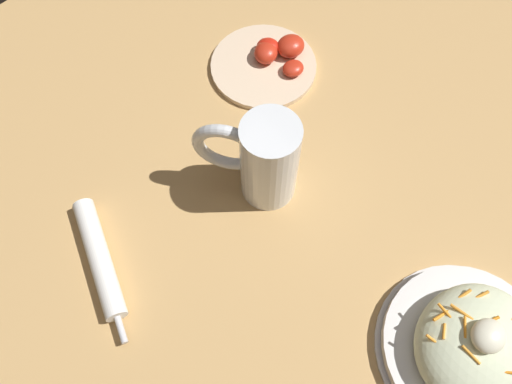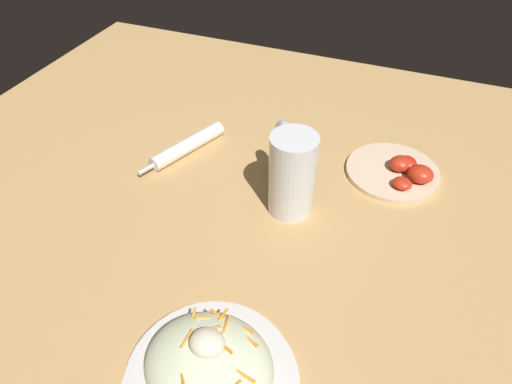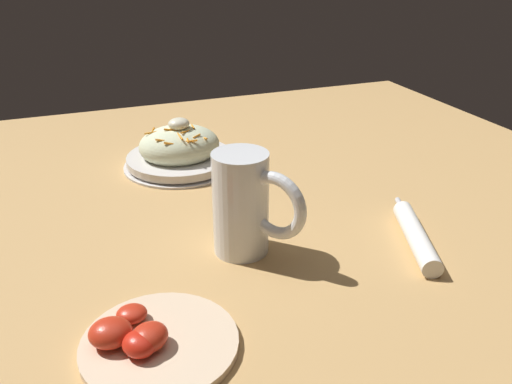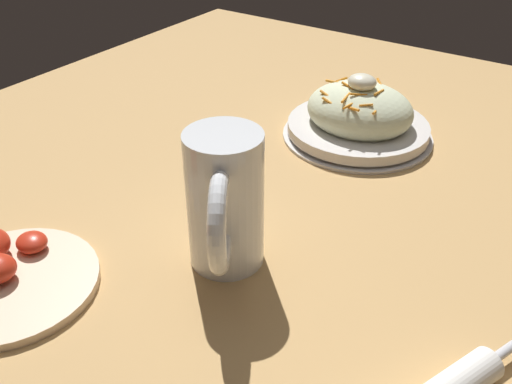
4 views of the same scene
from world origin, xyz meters
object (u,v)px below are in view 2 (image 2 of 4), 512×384
Objects in this scene: napkin_roll at (187,146)px; tomato_plate at (398,171)px; beer_mug at (291,175)px; salad_plate at (210,370)px.

tomato_plate is (0.42, 0.08, -0.00)m from napkin_roll.
beer_mug is 0.85× the size of tomato_plate.
napkin_roll is at bearing 121.19° from salad_plate.
beer_mug is at bearing -137.22° from tomato_plate.
salad_plate is at bearing -58.81° from napkin_roll.
tomato_plate reaches higher than napkin_roll.
salad_plate is at bearing -107.42° from tomato_plate.
napkin_roll is at bearing 162.82° from beer_mug.
salad_plate reaches higher than tomato_plate.
napkin_roll is 0.43m from tomato_plate.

